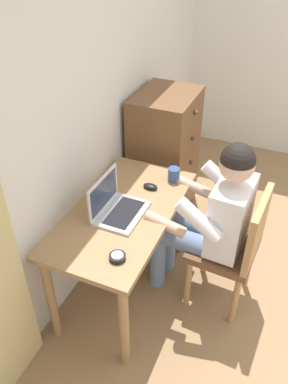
{
  "coord_description": "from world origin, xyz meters",
  "views": [
    {
      "loc": [
        -1.93,
        0.97,
        2.22
      ],
      "look_at": [
        -0.16,
        1.73,
        0.81
      ],
      "focal_mm": 36.45,
      "sensor_mm": 36.0,
      "label": 1
    }
  ],
  "objects_px": {
    "chair": "(235,245)",
    "dresser": "(164,156)",
    "person_seated": "(210,215)",
    "desk_clock": "(117,257)",
    "laptop": "(116,206)",
    "desk": "(123,224)",
    "computer_mouse": "(150,186)",
    "coffee_mug": "(174,174)"
  },
  "relations": [
    {
      "from": "desk",
      "to": "computer_mouse",
      "type": "bearing_deg",
      "value": -13.77
    },
    {
      "from": "desk",
      "to": "coffee_mug",
      "type": "bearing_deg",
      "value": -22.31
    },
    {
      "from": "desk",
      "to": "desk_clock",
      "type": "height_order",
      "value": "desk_clock"
    },
    {
      "from": "desk",
      "to": "desk_clock",
      "type": "distance_m",
      "value": 0.43
    },
    {
      "from": "laptop",
      "to": "coffee_mug",
      "type": "xyz_separation_m",
      "value": [
        0.47,
        -0.2,
        -0.0
      ]
    },
    {
      "from": "desk",
      "to": "person_seated",
      "type": "distance_m",
      "value": 0.55
    },
    {
      "from": "person_seated",
      "to": "computer_mouse",
      "type": "height_order",
      "value": "person_seated"
    },
    {
      "from": "computer_mouse",
      "to": "laptop",
      "type": "bearing_deg",
      "value": 166.85
    },
    {
      "from": "laptop",
      "to": "desk_clock",
      "type": "relative_size",
      "value": 3.81
    },
    {
      "from": "chair",
      "to": "desk_clock",
      "type": "relative_size",
      "value": 9.88
    },
    {
      "from": "coffee_mug",
      "to": "desk",
      "type": "bearing_deg",
      "value": 157.69
    },
    {
      "from": "chair",
      "to": "computer_mouse",
      "type": "height_order",
      "value": "chair"
    },
    {
      "from": "coffee_mug",
      "to": "laptop",
      "type": "bearing_deg",
      "value": 156.65
    },
    {
      "from": "desk",
      "to": "dresser",
      "type": "height_order",
      "value": "dresser"
    },
    {
      "from": "desk_clock",
      "to": "coffee_mug",
      "type": "height_order",
      "value": "coffee_mug"
    },
    {
      "from": "chair",
      "to": "computer_mouse",
      "type": "xyz_separation_m",
      "value": [
        0.09,
        0.62,
        0.23
      ]
    },
    {
      "from": "person_seated",
      "to": "desk_clock",
      "type": "height_order",
      "value": "person_seated"
    },
    {
      "from": "dresser",
      "to": "person_seated",
      "type": "distance_m",
      "value": 0.97
    },
    {
      "from": "laptop",
      "to": "chair",
      "type": "bearing_deg",
      "value": -71.97
    },
    {
      "from": "desk_clock",
      "to": "computer_mouse",
      "type": "bearing_deg",
      "value": 7.32
    },
    {
      "from": "desk_clock",
      "to": "laptop",
      "type": "bearing_deg",
      "value": 27.42
    },
    {
      "from": "dresser",
      "to": "coffee_mug",
      "type": "distance_m",
      "value": 0.63
    },
    {
      "from": "person_seated",
      "to": "desk_clock",
      "type": "xyz_separation_m",
      "value": [
        -0.59,
        0.35,
        0.04
      ]
    },
    {
      "from": "desk",
      "to": "laptop",
      "type": "distance_m",
      "value": 0.17
    },
    {
      "from": "laptop",
      "to": "coffee_mug",
      "type": "relative_size",
      "value": 2.86
    },
    {
      "from": "desk",
      "to": "chair",
      "type": "xyz_separation_m",
      "value": [
        0.19,
        -0.68,
        -0.1
      ]
    },
    {
      "from": "person_seated",
      "to": "computer_mouse",
      "type": "bearing_deg",
      "value": 79.92
    },
    {
      "from": "desk",
      "to": "computer_mouse",
      "type": "xyz_separation_m",
      "value": [
        0.28,
        -0.07,
        0.13
      ]
    },
    {
      "from": "person_seated",
      "to": "coffee_mug",
      "type": "distance_m",
      "value": 0.4
    },
    {
      "from": "person_seated",
      "to": "coffee_mug",
      "type": "relative_size",
      "value": 10.06
    },
    {
      "from": "dresser",
      "to": "desk",
      "type": "bearing_deg",
      "value": -174.88
    },
    {
      "from": "chair",
      "to": "dresser",
      "type": "bearing_deg",
      "value": 44.91
    },
    {
      "from": "desk",
      "to": "dresser",
      "type": "relative_size",
      "value": 1.04
    },
    {
      "from": "coffee_mug",
      "to": "computer_mouse",
      "type": "bearing_deg",
      "value": 144.53
    },
    {
      "from": "chair",
      "to": "desk_clock",
      "type": "distance_m",
      "value": 0.82
    },
    {
      "from": "dresser",
      "to": "laptop",
      "type": "distance_m",
      "value": 1.03
    },
    {
      "from": "computer_mouse",
      "to": "coffee_mug",
      "type": "height_order",
      "value": "coffee_mug"
    },
    {
      "from": "desk",
      "to": "chair",
      "type": "height_order",
      "value": "chair"
    },
    {
      "from": "dresser",
      "to": "computer_mouse",
      "type": "bearing_deg",
      "value": -167.24
    },
    {
      "from": "desk_clock",
      "to": "coffee_mug",
      "type": "bearing_deg",
      "value": -1.68
    },
    {
      "from": "desk_clock",
      "to": "dresser",
      "type": "bearing_deg",
      "value": 10.11
    },
    {
      "from": "desk",
      "to": "coffee_mug",
      "type": "height_order",
      "value": "coffee_mug"
    }
  ]
}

